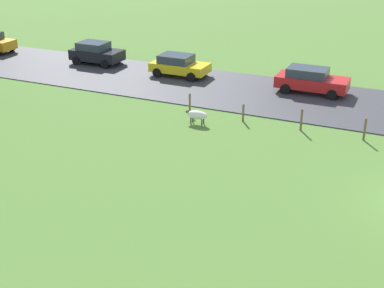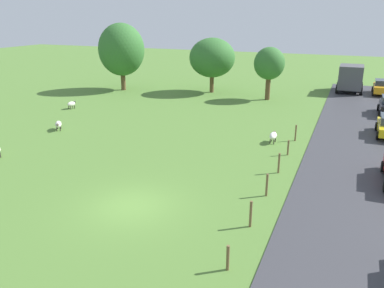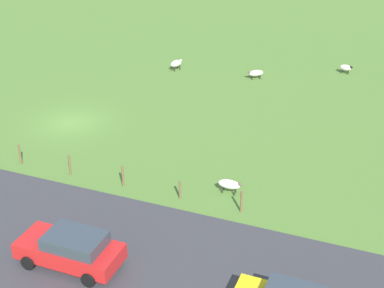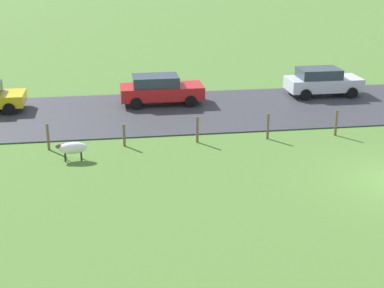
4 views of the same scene
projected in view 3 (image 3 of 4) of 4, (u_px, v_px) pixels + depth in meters
name	position (u px, v px, depth m)	size (l,w,h in m)	color
ground_plane	(71.00, 123.00, 37.80)	(160.00, 160.00, 0.00)	#517A33
sheep_0	(346.00, 68.00, 45.72)	(0.60, 1.06, 0.72)	silver
sheep_1	(230.00, 184.00, 29.90)	(0.52, 1.30, 0.78)	white
sheep_2	(256.00, 73.00, 44.65)	(1.10, 1.23, 0.72)	silver
sheep_3	(176.00, 63.00, 46.34)	(1.23, 0.91, 0.84)	white
fence_post_1	(20.00, 154.00, 32.63)	(0.12, 0.12, 1.24)	brown
fence_post_2	(70.00, 165.00, 31.56)	(0.12, 0.12, 1.21)	brown
fence_post_3	(123.00, 176.00, 30.48)	(0.12, 0.12, 1.22)	brown
fence_post_4	(180.00, 190.00, 29.45)	(0.12, 0.12, 1.02)	brown
fence_post_5	(241.00, 202.00, 28.34)	(0.12, 0.12, 1.19)	brown
car_5	(71.00, 248.00, 24.57)	(2.16, 4.55, 1.59)	red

